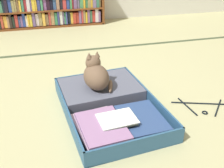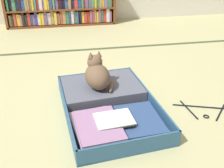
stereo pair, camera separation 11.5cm
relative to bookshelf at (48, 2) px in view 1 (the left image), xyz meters
The scene contains 6 objects.
ground_plane 2.29m from the bookshelf, 84.54° to the right, with size 10.00×10.00×0.00m, color tan.
tatami_border 1.10m from the bookshelf, 78.20° to the right, with size 4.80×0.05×0.00m.
bookshelf is the anchor object (origin of this frame).
open_suitcase 2.25m from the bookshelf, 82.90° to the right, with size 0.69×0.94×0.11m.
black_cat 2.09m from the bookshelf, 83.67° to the right, with size 0.24×0.27×0.26m.
clothes_hanger 2.55m from the bookshelf, 68.04° to the right, with size 0.41×0.28×0.01m.
Camera 1 is at (-0.29, -1.50, 1.06)m, focal length 42.93 mm.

